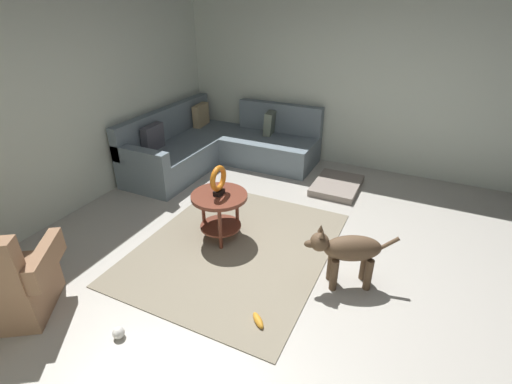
{
  "coord_description": "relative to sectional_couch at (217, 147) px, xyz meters",
  "views": [
    {
      "loc": [
        -2.7,
        -0.91,
        2.4
      ],
      "look_at": [
        0.45,
        0.6,
        0.55
      ],
      "focal_mm": 26.18,
      "sensor_mm": 36.0,
      "label": 1
    }
  ],
  "objects": [
    {
      "name": "sectional_couch",
      "position": [
        0.0,
        0.0,
        0.0
      ],
      "size": [
        2.2,
        2.25,
        0.88
      ],
      "color": "slate",
      "rests_on": "ground_plane"
    },
    {
      "name": "wall_right",
      "position": [
        0.95,
        -2.01,
        1.06
      ],
      "size": [
        0.12,
        6.0,
        2.7
      ],
      "primitive_type": "cube",
      "color": "silver",
      "rests_on": "ground_plane"
    },
    {
      "name": "armchair",
      "position": [
        -3.49,
        -0.08,
        0.03
      ],
      "size": [
        0.94,
        1.0,
        0.88
      ],
      "rotation": [
        0.0,
        0.0,
        -0.99
      ],
      "color": "#936B4C",
      "rests_on": "ground_plane"
    },
    {
      "name": "dog_toy_bone",
      "position": [
        -2.69,
        -1.98,
        -0.26
      ],
      "size": [
        0.17,
        0.17,
        0.06
      ],
      "primitive_type": "ellipsoid",
      "rotation": [
        0.0,
        0.0,
        0.82
      ],
      "color": "orange",
      "rests_on": "ground_plane"
    },
    {
      "name": "dog",
      "position": [
        -1.91,
        -2.5,
        0.09
      ],
      "size": [
        0.44,
        0.78,
        0.63
      ],
      "rotation": [
        0.0,
        0.0,
        0.46
      ],
      "color": "brown",
      "rests_on": "ground_plane"
    },
    {
      "name": "wall_back",
      "position": [
        -1.99,
        0.93,
        1.06
      ],
      "size": [
        6.0,
        0.12,
        2.7
      ],
      "primitive_type": "cube",
      "color": "silver",
      "rests_on": "ground_plane"
    },
    {
      "name": "dog_bed_mat",
      "position": [
        -0.01,
        -1.93,
        -0.25
      ],
      "size": [
        0.8,
        0.6,
        0.09
      ],
      "primitive_type": "cube",
      "color": "gray",
      "rests_on": "ground_plane"
    },
    {
      "name": "side_table",
      "position": [
        -1.74,
        -1.08,
        0.12
      ],
      "size": [
        0.6,
        0.6,
        0.54
      ],
      "color": "brown",
      "rests_on": "ground_plane"
    },
    {
      "name": "torus_sculpture",
      "position": [
        -1.74,
        -1.08,
        0.42
      ],
      "size": [
        0.28,
        0.08,
        0.33
      ],
      "color": "black",
      "rests_on": "side_table"
    },
    {
      "name": "ground_plane",
      "position": [
        -1.99,
        -2.01,
        -0.34
      ],
      "size": [
        6.0,
        6.0,
        0.1
      ],
      "primitive_type": "cube",
      "color": "#B7B2A8"
    },
    {
      "name": "dog_toy_ball",
      "position": [
        -3.29,
        -1.05,
        -0.24
      ],
      "size": [
        0.1,
        0.1,
        0.1
      ],
      "primitive_type": "sphere",
      "color": "silver",
      "rests_on": "ground_plane"
    },
    {
      "name": "area_rug",
      "position": [
        -1.84,
        -1.31,
        -0.29
      ],
      "size": [
        2.3,
        1.9,
        0.01
      ],
      "primitive_type": "cube",
      "color": "gray",
      "rests_on": "ground_plane"
    }
  ]
}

